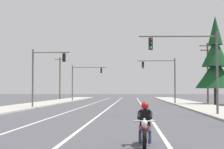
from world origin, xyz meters
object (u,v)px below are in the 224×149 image
Objects in this scene: traffic_signal_near_right at (194,59)px; utility_pole_right_far at (208,70)px; motorcycle_with_rider at (145,128)px; traffic_signal_near_left at (43,70)px; traffic_signal_mid_right at (164,74)px; conifer_tree_right_verge_far at (216,64)px; traffic_signal_mid_left at (82,77)px; utility_pole_left_far at (60,77)px.

utility_pole_right_far is at bearing 77.64° from traffic_signal_near_right.
motorcycle_with_rider is 17.13m from traffic_signal_near_right.
motorcycle_with_rider is 0.35× the size of traffic_signal_near_left.
conifer_tree_right_verge_far reaches higher than traffic_signal_mid_right.
traffic_signal_mid_left is 0.70× the size of utility_pole_left_far.
conifer_tree_right_verge_far is at bearing 74.64° from traffic_signal_near_right.
traffic_signal_mid_left is 25.71m from conifer_tree_right_verge_far.
traffic_signal_mid_right is 0.54× the size of conifer_tree_right_verge_far.
traffic_signal_near_right is 24.70m from traffic_signal_mid_right.
utility_pole_right_far is at bearing -43.62° from utility_pole_left_far.
traffic_signal_mid_right is 1.00× the size of traffic_signal_mid_left.
utility_pole_right_far reaches higher than traffic_signal_near_left.
traffic_signal_mid_left is 0.54× the size of conifer_tree_right_verge_far.
traffic_signal_near_right is 58.40m from utility_pole_left_far.
traffic_signal_near_right and traffic_signal_mid_left have the same top height.
traffic_signal_near_left is at bearing -82.16° from utility_pole_left_far.
traffic_signal_near_left is 27.40m from traffic_signal_mid_left.
utility_pole_right_far reaches higher than motorcycle_with_rider.
traffic_signal_mid_right is at bearing 90.60° from traffic_signal_near_right.
traffic_signal_mid_right is 6.90m from conifer_tree_right_verge_far.
utility_pole_left_far is at bearing 113.50° from traffic_signal_mid_left.
traffic_signal_mid_left is (-12.84, 14.84, 0.05)m from traffic_signal_mid_right.
utility_pole_right_far is 0.77× the size of conifer_tree_right_verge_far.
traffic_signal_near_left is 1.00× the size of traffic_signal_mid_right.
conifer_tree_right_verge_far is at bearing -17.98° from traffic_signal_mid_right.
utility_pole_right_far is 7.26m from conifer_tree_right_verge_far.
traffic_signal_near_right is 23.47m from conifer_tree_right_verge_far.
traffic_signal_mid_left is 16.79m from utility_pole_left_far.
traffic_signal_near_left is 1.00× the size of traffic_signal_mid_left.
utility_pole_right_far is at bearing 37.09° from traffic_signal_mid_right.
utility_pole_left_far is 0.77× the size of conifer_tree_right_verge_far.
traffic_signal_mid_right and traffic_signal_mid_left have the same top height.
traffic_signal_near_right is 1.00× the size of traffic_signal_mid_right.
traffic_signal_mid_left is (0.80, 27.39, 0.12)m from traffic_signal_near_left.
traffic_signal_near_left is 22.70m from conifer_tree_right_verge_far.
traffic_signal_near_right is 41.66m from traffic_signal_mid_left.
motorcycle_with_rider is 40.46m from conifer_tree_right_verge_far.
utility_pole_left_far reaches higher than traffic_signal_mid_left.
motorcycle_with_rider is 0.35× the size of traffic_signal_mid_left.
utility_pole_right_far is at bearing 87.39° from conifer_tree_right_verge_far.
utility_pole_left_far is at bearing 128.81° from conifer_tree_right_verge_far.
traffic_signal_near_right is 30.56m from utility_pole_right_far.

